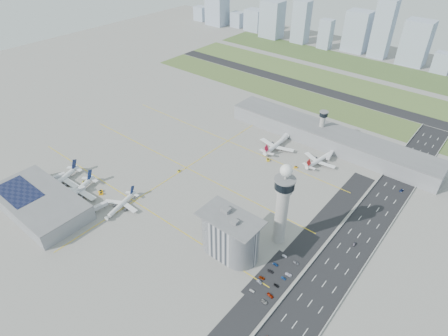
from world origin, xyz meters
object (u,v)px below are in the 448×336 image
Objects in this scene: tug_0 at (84,182)px; tug_5 at (296,167)px; airplane_near_b at (75,190)px; car_lot_11 at (296,263)px; control_tower at (283,202)px; airplane_near_c at (120,203)px; car_lot_10 at (288,275)px; car_lot_3 at (271,271)px; car_lot_9 at (283,278)px; admin_building at (230,235)px; car_lot_4 at (276,264)px; car_hw_1 at (354,244)px; tug_3 at (179,171)px; car_lot_1 at (259,282)px; jet_bridge_far_1 at (332,153)px; tug_1 at (101,191)px; car_lot_2 at (262,278)px; car_lot_6 at (264,302)px; car_hw_2 at (401,190)px; car_lot_0 at (252,291)px; car_hw_4 at (409,153)px; car_lot_7 at (270,296)px; jet_bridge_near_0 at (49,181)px; jet_bridge_far_0 at (286,136)px; airplane_near_a at (59,179)px; jet_bridge_near_2 at (91,212)px; airplane_far_a at (277,142)px; airplane_far_b at (320,157)px; secondary_tower at (322,124)px; tug_4 at (268,160)px; tug_2 at (101,193)px; jet_bridge_near_1 at (69,196)px.

tug_0 is 185.51m from tug_5.
car_lot_11 is at bearing 88.46° from airplane_near_b.
airplane_near_c is (-113.42, -49.84, -29.98)m from control_tower.
airplane_near_c reaches higher than car_lot_10.
car_lot_3 is 1.23× the size of car_lot_9.
car_lot_4 is at bearing 16.80° from admin_building.
car_hw_1 is (21.82, 51.85, 0.04)m from car_lot_10.
car_lot_4 is at bearing 153.45° from tug_3.
car_lot_1 is at bearing -74.29° from control_tower.
jet_bridge_far_1 is 211.16m from tug_1.
car_lot_6 is at bearing -148.66° from car_lot_2.
car_lot_3 is 143.67m from car_hw_2.
car_lot_10 is (22.10, -22.34, -34.44)m from control_tower.
car_lot_11 is at bearing -24.12° from car_lot_0.
car_lot_7 is at bearing -93.94° from car_hw_4.
car_lot_0 is 83.34m from car_hw_1.
tug_0 is (21.20, 19.64, -1.86)m from jet_bridge_near_0.
airplane_near_c is at bearing 82.27° from car_lot_0.
car_hw_2 is at bearing -12.30° from car_lot_11.
car_lot_9 is (91.08, -150.82, -2.31)m from jet_bridge_far_0.
airplane_near_a is 13.08× the size of tug_0.
car_lot_6 is (146.47, 20.21, -2.26)m from jet_bridge_near_2.
car_lot_0 is at bearing -153.56° from airplane_far_a.
airplane_far_b is at bearing -32.77° from jet_bridge_near_0.
airplane_near_c is 0.92× the size of airplane_far_b.
car_hw_4 is at bearing 21.88° from secondary_tower.
admin_building is at bearing 80.96° from car_lot_7.
secondary_tower is 0.73× the size of airplane_far_a.
tug_5 is (32.09, -18.28, -5.31)m from airplane_far_a.
airplane_near_a is 10.14× the size of car_lot_7.
airplane_near_c is at bearing 96.91° from car_lot_3.
airplane_near_b is at bearing 105.28° from car_lot_4.
admin_building is (-20.01, -30.00, -19.74)m from control_tower.
secondary_tower is 2.28× the size of jet_bridge_far_0.
jet_bridge_near_0 is 3.17× the size of car_lot_7.
tug_4 is 133.50m from car_lot_9.
airplane_near_c is 26.49m from tug_2.
control_tower is at bearing 63.50° from car_lot_11.
jet_bridge_near_2 is at bearing 108.17° from car_lot_7.
car_lot_11 is at bearing -32.29° from car_lot_3.
tug_5 is at bearing 26.34° from car_lot_6.
car_lot_4 is (174.91, 28.76, -0.35)m from tug_0.
tug_1 is at bearing 103.61° from car_lot_11.
airplane_near_b reaches higher than car_lot_0.
jet_bridge_near_1 is 3.57× the size of car_lot_2.
car_lot_2 is at bearing -5.01° from car_lot_0.
tug_2 reaches higher than car_lot_10.
admin_building is 0.96× the size of airplane_far_a.
car_lot_2 is 1.20× the size of car_lot_9.
car_lot_4 is (81.11, -144.60, -2.21)m from jet_bridge_far_0.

